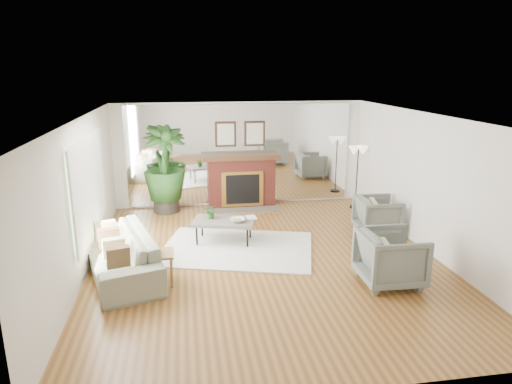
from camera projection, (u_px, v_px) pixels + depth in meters
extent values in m
plane|color=brown|center=(266.00, 259.00, 8.07)|extent=(7.00, 7.00, 0.00)
cube|color=silver|center=(82.00, 199.00, 7.29)|extent=(0.02, 7.00, 2.50)
cube|color=silver|center=(429.00, 184.00, 8.20)|extent=(0.02, 7.00, 2.50)
cube|color=silver|center=(240.00, 154.00, 11.07)|extent=(6.00, 0.02, 2.50)
cube|color=silver|center=(240.00, 154.00, 11.05)|extent=(5.40, 0.04, 2.40)
cube|color=#B2E09E|center=(88.00, 187.00, 7.64)|extent=(0.04, 2.40, 1.50)
cube|color=maroon|center=(241.00, 182.00, 11.04)|extent=(1.60, 0.40, 1.20)
cube|color=gold|center=(243.00, 189.00, 10.87)|extent=(1.00, 0.04, 0.85)
cube|color=black|center=(243.00, 189.00, 10.85)|extent=(0.80, 0.04, 0.70)
cube|color=#63584E|center=(244.00, 209.00, 10.86)|extent=(1.70, 0.55, 0.03)
cube|color=#432B15|center=(241.00, 157.00, 10.86)|extent=(1.85, 0.46, 0.10)
cube|color=black|center=(226.00, 134.00, 10.83)|extent=(0.50, 0.04, 0.60)
cube|color=black|center=(255.00, 134.00, 10.93)|extent=(0.50, 0.04, 0.60)
cube|color=silver|center=(237.00, 248.00, 8.51)|extent=(3.19, 2.64, 0.03)
cube|color=#63584E|center=(224.00, 221.00, 8.73)|extent=(1.29, 0.94, 0.06)
cylinder|color=black|center=(197.00, 236.00, 8.60)|extent=(0.03, 0.03, 0.40)
cylinder|color=black|center=(247.00, 238.00, 8.51)|extent=(0.03, 0.03, 0.40)
cylinder|color=black|center=(202.00, 228.00, 9.06)|extent=(0.03, 0.03, 0.40)
cylinder|color=black|center=(250.00, 229.00, 8.98)|extent=(0.03, 0.03, 0.40)
imported|color=gray|center=(120.00, 253.00, 7.44)|extent=(1.57, 2.56, 0.70)
imported|color=slate|center=(378.00, 215.00, 9.27)|extent=(0.86, 0.84, 0.75)
imported|color=slate|center=(391.00, 258.00, 7.08)|extent=(0.95, 0.92, 0.85)
cube|color=olive|center=(159.00, 254.00, 7.04)|extent=(0.46, 0.46, 0.04)
cylinder|color=olive|center=(147.00, 275.00, 6.91)|extent=(0.04, 0.04, 0.49)
cylinder|color=olive|center=(172.00, 273.00, 6.97)|extent=(0.04, 0.04, 0.49)
cylinder|color=olive|center=(148.00, 265.00, 7.25)|extent=(0.04, 0.04, 0.49)
cylinder|color=olive|center=(171.00, 263.00, 7.31)|extent=(0.04, 0.04, 0.49)
cylinder|color=black|center=(167.00, 203.00, 10.69)|extent=(0.58, 0.58, 0.42)
imported|color=#295720|center=(164.00, 164.00, 10.45)|extent=(1.19, 1.19, 1.72)
cylinder|color=black|center=(355.00, 207.00, 11.05)|extent=(0.25, 0.25, 0.04)
cylinder|color=black|center=(357.00, 179.00, 10.87)|extent=(0.03, 0.03, 1.45)
cone|color=white|center=(354.00, 151.00, 10.67)|extent=(0.27, 0.27, 0.20)
cone|color=white|center=(363.00, 150.00, 10.70)|extent=(0.27, 0.27, 0.20)
imported|color=#295720|center=(211.00, 211.00, 8.77)|extent=(0.30, 0.27, 0.28)
imported|color=olive|center=(237.00, 220.00, 8.61)|extent=(0.29, 0.29, 0.07)
imported|color=olive|center=(246.00, 218.00, 8.81)|extent=(0.21, 0.27, 0.02)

